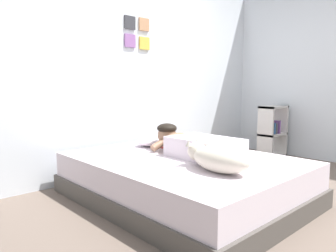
# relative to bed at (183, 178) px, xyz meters

# --- Properties ---
(ground_plane) EXTENTS (12.77, 12.77, 0.00)m
(ground_plane) POSITION_rel_bed_xyz_m (0.35, -0.52, -0.19)
(ground_plane) COLOR #66564C
(back_wall) EXTENTS (4.38, 0.12, 2.50)m
(back_wall) POSITION_rel_bed_xyz_m (0.35, 1.17, 1.06)
(back_wall) COLOR silver
(back_wall) RESTS_ON ground
(side_wall_right) EXTENTS (0.10, 6.27, 2.50)m
(side_wall_right) POSITION_rel_bed_xyz_m (2.59, -0.20, 1.06)
(side_wall_right) COLOR silver
(side_wall_right) RESTS_ON ground
(bed) EXTENTS (1.54, 2.04, 0.38)m
(bed) POSITION_rel_bed_xyz_m (0.00, 0.00, 0.00)
(bed) COLOR #4C4742
(bed) RESTS_ON ground
(pillow) EXTENTS (0.52, 0.32, 0.11)m
(pillow) POSITION_rel_bed_xyz_m (0.24, 0.62, 0.25)
(pillow) COLOR silver
(pillow) RESTS_ON bed
(person_lying) EXTENTS (0.43, 0.92, 0.27)m
(person_lying) POSITION_rel_bed_xyz_m (0.13, -0.00, 0.30)
(person_lying) COLOR silver
(person_lying) RESTS_ON bed
(dog) EXTENTS (0.26, 0.57, 0.21)m
(dog) POSITION_rel_bed_xyz_m (-0.16, -0.52, 0.30)
(dog) COLOR beige
(dog) RESTS_ON bed
(coffee_cup) EXTENTS (0.12, 0.09, 0.07)m
(coffee_cup) POSITION_rel_bed_xyz_m (0.19, 0.45, 0.23)
(coffee_cup) COLOR #D84C47
(coffee_cup) RESTS_ON bed
(cell_phone) EXTENTS (0.07, 0.14, 0.01)m
(cell_phone) POSITION_rel_bed_xyz_m (0.07, 0.03, 0.20)
(cell_phone) COLOR black
(cell_phone) RESTS_ON bed
(bookshelf) EXTENTS (0.45, 0.24, 0.75)m
(bookshelf) POSITION_rel_bed_xyz_m (2.23, 0.36, 0.19)
(bookshelf) COLOR silver
(bookshelf) RESTS_ON ground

